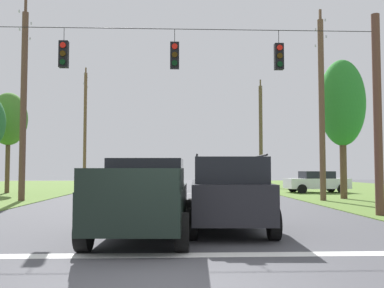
{
  "coord_description": "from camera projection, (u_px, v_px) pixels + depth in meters",
  "views": [
    {
      "loc": [
        0.1,
        -6.53,
        1.69
      ],
      "look_at": [
        0.7,
        8.23,
        2.53
      ],
      "focal_mm": 40.62,
      "sensor_mm": 36.0,
      "label": 1
    }
  ],
  "objects": [
    {
      "name": "ground_plane",
      "position": [
        168.0,
        283.0,
        6.41
      ],
      "size": [
        120.0,
        120.0,
        0.0
      ],
      "primitive_type": "plane",
      "color": "#47474C"
    },
    {
      "name": "stop_bar_stripe",
      "position": [
        169.0,
        255.0,
        8.47
      ],
      "size": [
        12.91,
        0.45,
        0.01
      ],
      "primitive_type": "cube",
      "color": "white",
      "rests_on": "ground"
    },
    {
      "name": "lane_dash_0",
      "position": [
        171.0,
        219.0,
        14.45
      ],
      "size": [
        2.5,
        0.15,
        0.01
      ],
      "primitive_type": "cube",
      "rotation": [
        0.0,
        0.0,
        1.57
      ],
      "color": "white",
      "rests_on": "ground"
    },
    {
      "name": "lane_dash_1",
      "position": [
        172.0,
        203.0,
        21.49
      ],
      "size": [
        2.5,
        0.15,
        0.01
      ],
      "primitive_type": "cube",
      "rotation": [
        0.0,
        0.0,
        1.57
      ],
      "color": "white",
      "rests_on": "ground"
    },
    {
      "name": "lane_dash_2",
      "position": [
        173.0,
        193.0,
        29.83
      ],
      "size": [
        2.5,
        0.15,
        0.01
      ],
      "primitive_type": "cube",
      "rotation": [
        0.0,
        0.0,
        1.57
      ],
      "color": "white",
      "rests_on": "ground"
    },
    {
      "name": "lane_dash_3",
      "position": [
        173.0,
        189.0,
        36.01
      ],
      "size": [
        2.5,
        0.15,
        0.01
      ],
      "primitive_type": "cube",
      "rotation": [
        0.0,
        0.0,
        1.57
      ],
      "color": "white",
      "rests_on": "ground"
    },
    {
      "name": "lane_dash_4",
      "position": [
        173.0,
        185.0,
        45.57
      ],
      "size": [
        2.5,
        0.15,
        0.01
      ],
      "primitive_type": "cube",
      "rotation": [
        0.0,
        0.0,
        1.57
      ],
      "color": "white",
      "rests_on": "ground"
    },
    {
      "name": "overhead_signal_span",
      "position": [
        167.0,
        104.0,
        15.42
      ],
      "size": [
        15.61,
        0.31,
        7.36
      ],
      "color": "brown",
      "rests_on": "ground"
    },
    {
      "name": "pickup_truck",
      "position": [
        144.0,
        198.0,
        10.79
      ],
      "size": [
        2.5,
        5.49,
        1.95
      ],
      "color": "black",
      "rests_on": "ground"
    },
    {
      "name": "suv_black",
      "position": [
        228.0,
        192.0,
        11.93
      ],
      "size": [
        2.4,
        4.89,
        2.05
      ],
      "color": "black",
      "rests_on": "ground"
    },
    {
      "name": "distant_car_crossing_white",
      "position": [
        154.0,
        185.0,
        24.45
      ],
      "size": [
        2.28,
        4.43,
        1.52
      ],
      "color": "silver",
      "rests_on": "ground"
    },
    {
      "name": "distant_car_oncoming",
      "position": [
        317.0,
        182.0,
        30.38
      ],
      "size": [
        4.42,
        2.27,
        1.52
      ],
      "color": "silver",
      "rests_on": "ground"
    },
    {
      "name": "distant_car_far_parked",
      "position": [
        164.0,
        181.0,
        32.73
      ],
      "size": [
        2.29,
        4.43,
        1.52
      ],
      "color": "black",
      "rests_on": "ground"
    },
    {
      "name": "utility_pole_mid_right",
      "position": [
        322.0,
        105.0,
        23.02
      ],
      "size": [
        0.31,
        1.78,
        10.25
      ],
      "color": "brown",
      "rests_on": "ground"
    },
    {
      "name": "utility_pole_far_right",
      "position": [
        261.0,
        135.0,
        40.5
      ],
      "size": [
        0.34,
        1.68,
        10.07
      ],
      "color": "brown",
      "rests_on": "ground"
    },
    {
      "name": "utility_pole_mid_left",
      "position": [
        24.0,
        101.0,
        22.84
      ],
      "size": [
        0.33,
        1.93,
        10.78
      ],
      "color": "brown",
      "rests_on": "ground"
    },
    {
      "name": "utility_pole_far_left",
      "position": [
        85.0,
        127.0,
        40.45
      ],
      "size": [
        0.29,
        1.91,
        11.2
      ],
      "color": "brown",
      "rests_on": "ground"
    },
    {
      "name": "tree_roadside_right",
      "position": [
        9.0,
        120.0,
        30.19
      ],
      "size": [
        2.55,
        2.55,
        7.0
      ],
      "color": "brown",
      "rests_on": "ground"
    },
    {
      "name": "tree_roadside_far_right",
      "position": [
        342.0,
        104.0,
        24.45
      ],
      "size": [
        2.53,
        2.53,
        7.86
      ],
      "color": "brown",
      "rests_on": "ground"
    }
  ]
}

